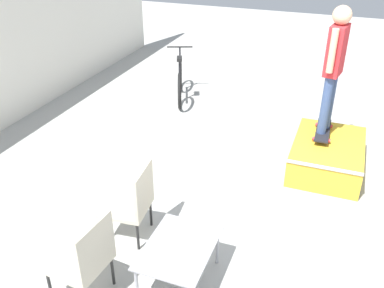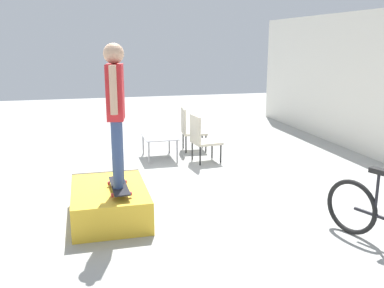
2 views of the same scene
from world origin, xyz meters
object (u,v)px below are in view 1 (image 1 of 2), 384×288
(skate_ramp_box, at_px, (327,155))
(patio_chair_left, at_px, (86,257))
(bicycle, at_px, (180,81))
(person_skater, at_px, (335,60))
(skateboard_on_ramp, at_px, (323,130))
(coffee_table, at_px, (179,251))
(patio_chair_right, at_px, (133,201))

(skate_ramp_box, distance_m, patio_chair_left, 3.90)
(skate_ramp_box, relative_size, bicycle, 0.93)
(person_skater, distance_m, patio_chair_left, 4.16)
(skate_ramp_box, height_order, person_skater, person_skater)
(skate_ramp_box, xyz_separation_m, person_skater, (0.21, 0.12, 1.39))
(skateboard_on_ramp, distance_m, coffee_table, 3.26)
(skate_ramp_box, height_order, patio_chair_left, patio_chair_left)
(skate_ramp_box, distance_m, skateboard_on_ramp, 0.39)
(skate_ramp_box, relative_size, person_skater, 0.82)
(coffee_table, bearing_deg, bicycle, 22.15)
(person_skater, height_order, coffee_table, person_skater)
(skate_ramp_box, distance_m, coffee_table, 3.11)
(skate_ramp_box, xyz_separation_m, bicycle, (1.73, 3.08, 0.16))
(person_skater, distance_m, bicycle, 3.54)
(skate_ramp_box, xyz_separation_m, coffee_table, (-2.86, 1.21, 0.21))
(skateboard_on_ramp, relative_size, patio_chair_right, 0.85)
(skate_ramp_box, xyz_separation_m, skateboard_on_ramp, (0.21, 0.12, 0.30))
(patio_chair_right, distance_m, bicycle, 4.25)
(skate_ramp_box, bearing_deg, person_skater, 30.49)
(skateboard_on_ramp, relative_size, bicycle, 0.51)
(coffee_table, relative_size, patio_chair_right, 0.95)
(skateboard_on_ramp, bearing_deg, skate_ramp_box, -151.00)
(skateboard_on_ramp, height_order, patio_chair_left, patio_chair_left)
(person_skater, xyz_separation_m, coffee_table, (-3.07, 1.09, -1.19))
(patio_chair_right, bearing_deg, coffee_table, 51.45)
(patio_chair_right, xyz_separation_m, bicycle, (4.10, 1.10, -0.14))
(skateboard_on_ramp, height_order, bicycle, bicycle)
(patio_chair_left, bearing_deg, person_skater, 157.65)
(skate_ramp_box, distance_m, person_skater, 1.41)
(coffee_table, distance_m, bicycle, 4.96)
(person_skater, height_order, patio_chair_right, person_skater)
(skateboard_on_ramp, xyz_separation_m, patio_chair_left, (-3.56, 1.85, -0.00))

